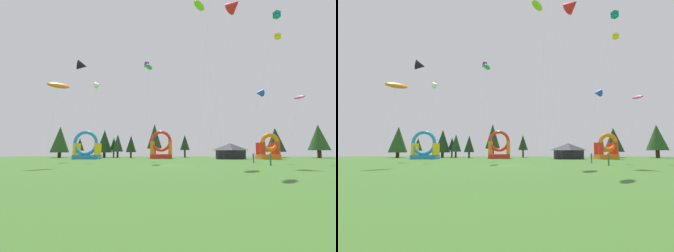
# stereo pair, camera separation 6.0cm
# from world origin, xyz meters

# --- Properties ---
(ground_plane) EXTENTS (120.00, 120.00, 0.00)m
(ground_plane) POSITION_xyz_m (0.00, 0.00, 0.00)
(ground_plane) COLOR #3D6B28
(kite_teal_box) EXTENTS (3.33, 8.73, 21.18)m
(kite_teal_box) POSITION_xyz_m (15.22, -1.31, 20.68)
(kite_teal_box) COLOR #0C7F7A
(kite_teal_box) RESTS_ON ground_plane
(kite_purple_box) EXTENTS (3.10, 5.78, 23.37)m
(kite_purple_box) POSITION_xyz_m (-5.51, 23.63, 22.77)
(kite_purple_box) COLOR purple
(kite_purple_box) RESTS_ON ground_plane
(kite_green_parafoil) EXTENTS (1.58, 6.32, 18.66)m
(kite_green_parafoil) POSITION_xyz_m (-3.76, 11.72, 18.00)
(kite_green_parafoil) COLOR green
(kite_green_parafoil) RESTS_ON ground_plane
(kite_white_delta) EXTENTS (2.71, 4.51, 15.64)m
(kite_white_delta) POSITION_xyz_m (-13.94, 13.22, 14.97)
(kite_white_delta) COLOR white
(kite_white_delta) RESTS_ON ground_plane
(kite_yellow_box) EXTENTS (4.94, 2.56, 20.99)m
(kite_yellow_box) POSITION_xyz_m (17.90, 4.82, 20.51)
(kite_yellow_box) COLOR yellow
(kite_yellow_box) RESTS_ON ground_plane
(kite_lime_parafoil) EXTENTS (6.86, 10.39, 27.24)m
(kite_lime_parafoil) POSITION_xyz_m (5.39, 5.92, 26.67)
(kite_lime_parafoil) COLOR #8CD826
(kite_lime_parafoil) RESTS_ON ground_plane
(kite_blue_delta) EXTENTS (1.78, 4.67, 13.14)m
(kite_blue_delta) POSITION_xyz_m (16.40, 9.92, 12.40)
(kite_blue_delta) COLOR blue
(kite_blue_delta) RESTS_ON ground_plane
(kite_black_delta) EXTENTS (3.48, 8.14, 22.54)m
(kite_black_delta) POSITION_xyz_m (-19.70, 19.69, 21.27)
(kite_black_delta) COLOR black
(kite_black_delta) RESTS_ON ground_plane
(kite_orange_parafoil) EXTENTS (2.91, 3.68, 11.67)m
(kite_orange_parafoil) POSITION_xyz_m (-14.73, -1.43, 10.91)
(kite_orange_parafoil) COLOR orange
(kite_orange_parafoil) RESTS_ON ground_plane
(kite_red_delta) EXTENTS (7.95, 6.72, 29.13)m
(kite_red_delta) POSITION_xyz_m (11.73, 7.59, 27.72)
(kite_red_delta) COLOR red
(kite_red_delta) RESTS_ON ground_plane
(kite_pink_parafoil) EXTENTS (1.46, 5.91, 11.64)m
(kite_pink_parafoil) POSITION_xyz_m (22.29, 7.57, 11.10)
(kite_pink_parafoil) COLOR #EA599E
(kite_pink_parafoil) RESTS_ON ground_plane
(person_far_side) EXTENTS (0.34, 0.34, 1.83)m
(person_far_side) POSITION_xyz_m (14.45, 0.98, 1.09)
(person_far_side) COLOR #33723F
(person_far_side) RESTS_ON ground_plane
(person_near_camera) EXTENTS (0.34, 0.34, 1.71)m
(person_near_camera) POSITION_xyz_m (14.31, 7.92, 1.01)
(person_near_camera) COLOR #724C8C
(person_near_camera) RESTS_ON ground_plane
(inflatable_yellow_castle) EXTENTS (6.48, 3.70, 7.14)m
(inflatable_yellow_castle) POSITION_xyz_m (-21.18, 28.44, 2.50)
(inflatable_yellow_castle) COLOR #268CD8
(inflatable_yellow_castle) RESTS_ON ground_plane
(inflatable_red_slide) EXTENTS (4.84, 4.50, 6.46)m
(inflatable_red_slide) POSITION_xyz_m (24.68, 28.51, 2.35)
(inflatable_red_slide) COLOR orange
(inflatable_red_slide) RESTS_ON ground_plane
(inflatable_orange_dome) EXTENTS (5.85, 3.59, 7.48)m
(inflatable_orange_dome) POSITION_xyz_m (-2.41, 33.00, 2.72)
(inflatable_orange_dome) COLOR red
(inflatable_orange_dome) RESTS_ON ground_plane
(festival_tent) EXTENTS (6.70, 3.82, 3.97)m
(festival_tent) POSITION_xyz_m (15.16, 28.54, 1.98)
(festival_tent) COLOR black
(festival_tent) RESTS_ON ground_plane
(tree_row_0) EXTENTS (5.62, 5.62, 9.54)m
(tree_row_0) POSITION_xyz_m (-33.98, 41.13, 5.53)
(tree_row_0) COLOR #4C331E
(tree_row_0) RESTS_ON ground_plane
(tree_row_1) EXTENTS (2.68, 2.68, 6.14)m
(tree_row_1) POSITION_xyz_m (-28.86, 44.00, 4.08)
(tree_row_1) COLOR #4C331E
(tree_row_1) RESTS_ON ground_plane
(tree_row_2) EXTENTS (4.68, 4.68, 8.55)m
(tree_row_2) POSITION_xyz_m (-20.27, 41.46, 5.03)
(tree_row_2) COLOR #4C331E
(tree_row_2) RESTS_ON ground_plane
(tree_row_3) EXTENTS (2.69, 2.69, 6.36)m
(tree_row_3) POSITION_xyz_m (-18.22, 44.96, 4.23)
(tree_row_3) COLOR #4C331E
(tree_row_3) RESTS_ON ground_plane
(tree_row_4) EXTENTS (3.25, 3.25, 7.17)m
(tree_row_4) POSITION_xyz_m (-16.10, 41.18, 4.46)
(tree_row_4) COLOR #4C331E
(tree_row_4) RESTS_ON ground_plane
(tree_row_5) EXTENTS (3.12, 3.12, 6.70)m
(tree_row_5) POSITION_xyz_m (-11.87, 40.22, 4.15)
(tree_row_5) COLOR #4C331E
(tree_row_5) RESTS_ON ground_plane
(tree_row_6) EXTENTS (4.54, 4.54, 10.20)m
(tree_row_6) POSITION_xyz_m (-4.81, 40.64, 6.41)
(tree_row_6) COLOR #4C331E
(tree_row_6) RESTS_ON ground_plane
(tree_row_7) EXTENTS (3.09, 3.09, 7.09)m
(tree_row_7) POSITION_xyz_m (4.51, 44.37, 4.65)
(tree_row_7) COLOR #4C331E
(tree_row_7) RESTS_ON ground_plane
(tree_row_8) EXTENTS (6.22, 6.22, 9.38)m
(tree_row_8) POSITION_xyz_m (33.36, 45.34, 5.53)
(tree_row_8) COLOR #4C331E
(tree_row_8) RESTS_ON ground_plane
(tree_row_9) EXTENTS (6.08, 6.08, 9.87)m
(tree_row_9) POSITION_xyz_m (43.91, 40.07, 6.01)
(tree_row_9) COLOR #4C331E
(tree_row_9) RESTS_ON ground_plane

